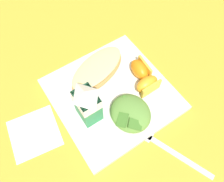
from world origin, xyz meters
TOP-DOWN VIEW (x-y plane):
  - ground at (0.00, 0.00)m, footprint 3.00×3.00m
  - white_plate at (0.00, 0.00)m, footprint 0.28×0.28m
  - cheesy_pizza_bread at (0.07, -0.00)m, footprint 0.13×0.19m
  - green_salad_pile at (-0.08, 0.00)m, footprint 0.10×0.09m
  - milk_carton at (-0.02, 0.08)m, footprint 0.06×0.04m
  - orange_wedge_front at (-0.04, -0.08)m, footprint 0.04×0.06m
  - orange_wedge_middle at (0.01, -0.09)m, footprint 0.06×0.04m
  - paper_napkin at (0.02, 0.21)m, footprint 0.13×0.13m
  - metal_fork at (-0.18, -0.03)m, footprint 0.18×0.09m

SIDE VIEW (x-z plane):
  - ground at x=0.00m, z-range 0.00..0.00m
  - paper_napkin at x=0.02m, z-range 0.00..0.00m
  - metal_fork at x=-0.18m, z-range 0.00..0.01m
  - white_plate at x=0.00m, z-range 0.00..0.02m
  - cheesy_pizza_bread at x=0.07m, z-range 0.02..0.05m
  - orange_wedge_front at x=-0.04m, z-range 0.02..0.06m
  - orange_wedge_middle at x=0.01m, z-range 0.02..0.06m
  - green_salad_pile at x=-0.08m, z-range 0.01..0.06m
  - milk_carton at x=-0.02m, z-range 0.02..0.13m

